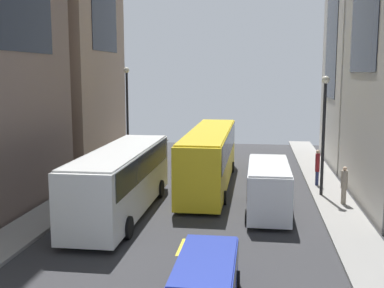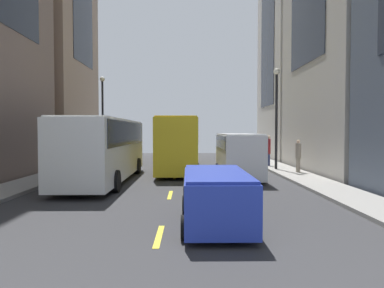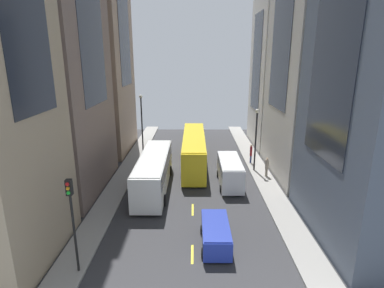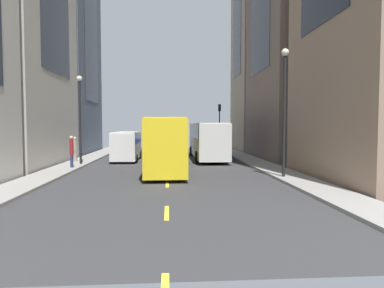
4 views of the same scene
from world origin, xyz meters
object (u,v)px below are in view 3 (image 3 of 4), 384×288
Objects in this scene: car_blue_0 at (216,233)px; pedestrian_crossing_near at (251,153)px; traffic_light_near_corner at (71,209)px; delivery_van_white at (230,170)px; streetcar_yellow at (194,148)px; city_bus_white at (154,169)px; pedestrian_walking_far at (267,166)px.

pedestrian_crossing_near reaches higher than car_blue_0.
delivery_van_white is at bearing 51.82° from traffic_light_near_corner.
delivery_van_white is (3.57, -5.69, -0.61)m from streetcar_yellow.
delivery_van_white is 10.51m from car_blue_0.
city_bus_white is 7.79m from streetcar_yellow.
car_blue_0 is 2.13× the size of pedestrian_walking_far.
streetcar_yellow is at bearing 70.23° from traffic_light_near_corner.
streetcar_yellow reaches higher than pedestrian_walking_far.
city_bus_white reaches higher than delivery_van_white.
city_bus_white is 1.85× the size of delivery_van_white.
pedestrian_crossing_near is (3.15, 6.07, -0.13)m from delivery_van_white.
pedestrian_crossing_near is (6.72, 0.37, -0.74)m from streetcar_yellow.
pedestrian_crossing_near is at bearing 62.58° from delivery_van_white.
city_bus_white is 12.75m from pedestrian_crossing_near.
car_blue_0 is at bearing -114.17° from pedestrian_walking_far.
car_blue_0 is 13.59m from pedestrian_walking_far.
delivery_van_white is at bearing 8.53° from city_bus_white.
city_bus_white is at bearing -96.97° from pedestrian_crossing_near.
traffic_light_near_corner is at bearing -109.77° from streetcar_yellow.
traffic_light_near_corner reaches higher than city_bus_white.
car_blue_0 is at bearing -60.09° from city_bus_white.
traffic_light_near_corner reaches higher than delivery_van_white.
streetcar_yellow is at bearing 60.77° from city_bus_white.
car_blue_0 is (-2.10, -10.28, -0.59)m from delivery_van_white.
city_bus_white is 5.59× the size of pedestrian_walking_far.
pedestrian_crossing_near is at bearing 54.93° from traffic_light_near_corner.
streetcar_yellow is (3.80, 6.80, 0.12)m from city_bus_white.
traffic_light_near_corner is at bearing -160.70° from car_blue_0.
delivery_van_white is 6.84m from pedestrian_crossing_near.
streetcar_yellow is 16.08m from car_blue_0.
streetcar_yellow reaches higher than car_blue_0.
streetcar_yellow reaches higher than delivery_van_white.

